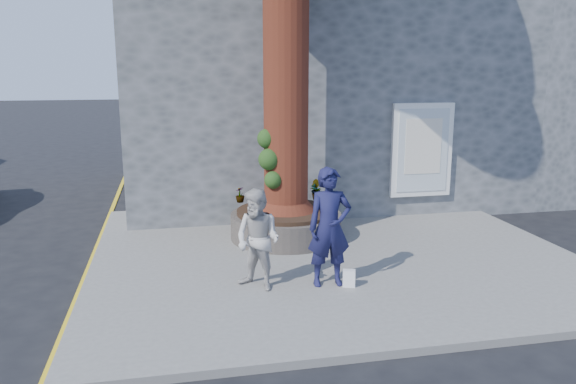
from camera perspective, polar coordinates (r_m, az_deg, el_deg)
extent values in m
plane|color=black|center=(9.84, -2.44, -8.93)|extent=(120.00, 120.00, 0.00)
cube|color=slate|center=(11.05, 4.43, -6.19)|extent=(9.00, 8.00, 0.12)
cube|color=yellow|center=(10.78, -19.72, -7.72)|extent=(0.10, 30.00, 0.01)
cube|color=#4F5254|center=(16.73, 1.94, 10.46)|extent=(10.00, 8.00, 6.00)
cube|color=white|center=(13.61, 13.42, 4.16)|extent=(1.50, 0.12, 2.20)
cube|color=silver|center=(13.56, 13.53, 4.12)|extent=(1.25, 0.04, 1.95)
cube|color=silver|center=(13.53, 13.59, 4.53)|extent=(0.90, 0.02, 1.30)
cube|color=#4F5254|center=(20.18, 24.93, 9.67)|extent=(6.00, 8.00, 6.00)
cylinder|color=black|center=(11.72, -0.20, -3.41)|extent=(2.30, 2.30, 0.52)
cylinder|color=black|center=(11.64, -0.20, -1.99)|extent=(2.04, 2.04, 0.08)
cylinder|color=#421B10|center=(11.31, -0.22, 16.94)|extent=(0.90, 0.90, 7.50)
cone|color=#421B10|center=(11.55, -0.20, -0.12)|extent=(1.24, 1.24, 0.70)
sphere|color=#1C3812|center=(11.15, -1.92, 3.34)|extent=(0.44, 0.44, 0.44)
sphere|color=#1C3812|center=(11.13, -1.51, 1.23)|extent=(0.36, 0.36, 0.36)
sphere|color=#1C3812|center=(11.20, -2.14, 5.45)|extent=(0.40, 0.40, 0.40)
imported|color=#16173E|center=(9.05, 4.24, -3.60)|extent=(0.72, 0.48, 1.94)
imported|color=#B6B2AF|center=(8.92, -3.08, -4.88)|extent=(1.00, 0.99, 1.63)
cube|color=white|center=(9.25, 6.21, -8.70)|extent=(0.23, 0.18, 0.28)
imported|color=gray|center=(12.59, 2.77, 0.08)|extent=(0.19, 0.14, 0.34)
imported|color=gray|center=(12.58, 2.81, 0.30)|extent=(0.27, 0.28, 0.44)
imported|color=gray|center=(12.28, -4.89, -0.26)|extent=(0.27, 0.27, 0.34)
imported|color=gray|center=(12.48, 2.95, -0.05)|extent=(0.33, 0.36, 0.34)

